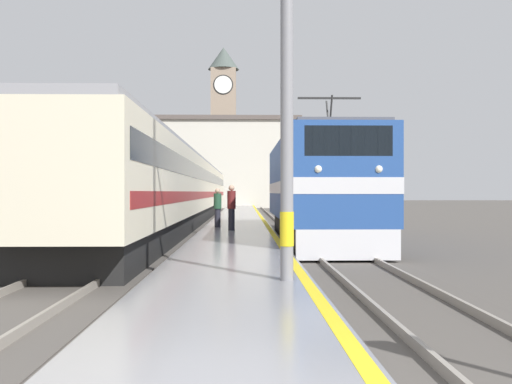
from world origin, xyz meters
TOP-DOWN VIEW (x-y plane):
  - ground_plane at (0.00, 30.00)m, footprint 200.00×200.00m
  - platform at (0.00, 25.00)m, footprint 3.01×140.00m
  - rail_track_near at (3.02, 25.00)m, footprint 2.83×140.00m
  - rail_track_far at (-3.33, 25.00)m, footprint 2.83×140.00m
  - locomotive_train at (3.02, 18.04)m, footprint 2.92×14.30m
  - passenger_train at (-3.33, 32.67)m, footprint 2.92×52.91m
  - catenary_mast at (1.12, 5.84)m, footprint 2.29×0.25m
  - person_on_platform at (-0.87, 21.59)m, footprint 0.34×0.34m
  - second_waiting_passenger at (-0.22, 19.50)m, footprint 0.34×0.34m
  - clock_tower at (-2.53, 78.99)m, footprint 4.31×4.31m
  - station_building at (-3.01, 67.71)m, footprint 20.04×7.16m

SIDE VIEW (x-z plane):
  - ground_plane at x=0.00m, z-range 0.00..0.00m
  - rail_track_near at x=3.02m, z-range -0.05..0.11m
  - rail_track_far at x=-3.33m, z-range -0.05..0.11m
  - platform at x=0.00m, z-range 0.00..0.34m
  - person_on_platform at x=-0.87m, z-range 0.38..2.09m
  - second_waiting_passenger at x=-0.22m, z-range 0.39..2.22m
  - locomotive_train at x=3.02m, z-range -0.44..4.48m
  - passenger_train at x=-3.33m, z-range 0.15..3.99m
  - catenary_mast at x=1.12m, z-range 0.35..7.51m
  - station_building at x=-3.01m, z-range 0.03..10.79m
  - clock_tower at x=-2.53m, z-range 0.71..22.81m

